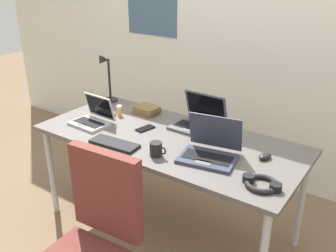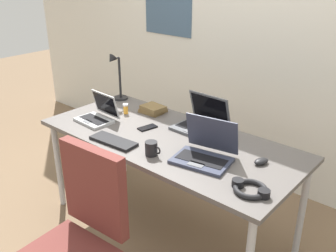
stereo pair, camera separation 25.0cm
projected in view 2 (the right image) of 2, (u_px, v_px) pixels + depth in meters
The scene contains 14 objects.
ground_plane at pixel (168, 226), 2.83m from camera, with size 12.00×12.00×0.00m, color #7A6047.
wall_back at pixel (257, 31), 3.07m from camera, with size 6.00×0.13×2.60m.
desk at pixel (168, 145), 2.56m from camera, with size 1.80×0.80×0.74m.
desk_lamp at pixel (117, 77), 3.13m from camera, with size 0.12×0.18×0.40m.
laptop_back_left at pixel (98, 115), 2.78m from camera, with size 0.28×0.24×0.20m.
laptop_front_right at pixel (201, 123), 2.64m from camera, with size 0.33×0.30×0.24m.
laptop_near_lamp at pixel (205, 152), 2.23m from camera, with size 0.38×0.34×0.24m.
external_keyboard at pixel (113, 141), 2.46m from camera, with size 0.33×0.12×0.02m, color black.
computer_mouse at pixel (261, 161), 2.20m from camera, with size 0.06×0.10×0.03m, color black.
cell_phone at pixel (147, 128), 2.67m from camera, with size 0.06×0.14×0.01m, color black.
headphones at pixel (250, 189), 1.93m from camera, with size 0.21×0.18×0.04m.
pill_bottle at pixel (126, 109), 2.91m from camera, with size 0.04×0.04×0.08m.
book_stack at pixel (153, 109), 2.93m from camera, with size 0.20×0.17×0.06m.
coffee_mug at pixel (152, 148), 2.28m from camera, with size 0.11×0.08×0.09m.
Camera 2 is at (1.50, -1.73, 1.83)m, focal length 40.55 mm.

